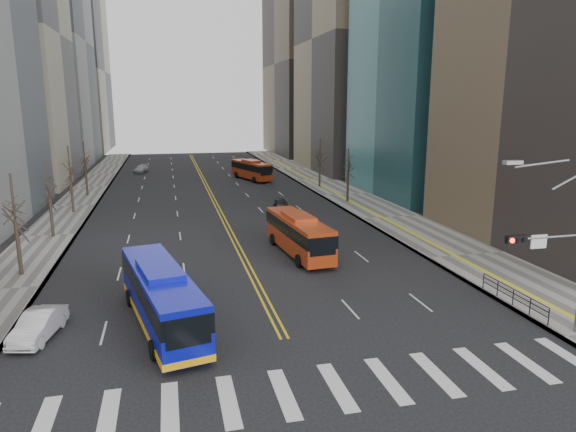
{
  "coord_description": "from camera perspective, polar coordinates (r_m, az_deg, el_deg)",
  "views": [
    {
      "loc": [
        -5.52,
        -19.12,
        12.03
      ],
      "look_at": [
        1.83,
        12.03,
        4.99
      ],
      "focal_mm": 32.0,
      "sensor_mm": 36.0,
      "label": 1
    }
  ],
  "objects": [
    {
      "name": "red_bus_far",
      "position": [
        82.65,
        -4.1,
        5.27
      ],
      "size": [
        5.25,
        10.24,
        3.2
      ],
      "color": "#AE3612",
      "rests_on": "ground"
    },
    {
      "name": "car_dark_far",
      "position": [
        99.54,
        -4.1,
        5.78
      ],
      "size": [
        2.41,
        4.41,
        1.17
      ],
      "primitive_type": "imported",
      "rotation": [
        0.0,
        0.0,
        -0.11
      ],
      "color": "black",
      "rests_on": "ground"
    },
    {
      "name": "blue_bus",
      "position": [
        29.21,
        -13.9,
        -8.5
      ],
      "size": [
        4.87,
        11.95,
        3.41
      ],
      "color": "#0B11AF",
      "rests_on": "ground"
    },
    {
      "name": "ground",
      "position": [
        23.25,
        2.56,
        -18.76
      ],
      "size": [
        220.0,
        220.0,
        0.0
      ],
      "primitive_type": "plane",
      "color": "black"
    },
    {
      "name": "car_dark_mid",
      "position": [
        59.48,
        -0.77,
        1.37
      ],
      "size": [
        1.73,
        3.8,
        1.27
      ],
      "primitive_type": "imported",
      "rotation": [
        0.0,
        0.0,
        -0.06
      ],
      "color": "black",
      "rests_on": "ground"
    },
    {
      "name": "centerline",
      "position": [
        75.29,
        -8.91,
        3.07
      ],
      "size": [
        0.55,
        100.0,
        0.01
      ],
      "color": "gold",
      "rests_on": "ground"
    },
    {
      "name": "office_towers",
      "position": [
        88.61,
        -10.12,
        19.95
      ],
      "size": [
        83.0,
        134.0,
        58.0
      ],
      "color": "gray",
      "rests_on": "ground"
    },
    {
      "name": "sidewalk_right",
      "position": [
        69.16,
        6.38,
        2.38
      ],
      "size": [
        7.0,
        130.0,
        0.15
      ],
      "primitive_type": "cube",
      "color": "#65635F",
      "rests_on": "ground"
    },
    {
      "name": "street_trees",
      "position": [
        54.17,
        -14.96,
        4.4
      ],
      "size": [
        35.2,
        47.2,
        7.6
      ],
      "color": "#2E231C",
      "rests_on": "ground"
    },
    {
      "name": "car_silver",
      "position": [
        94.81,
        -16.02,
        5.04
      ],
      "size": [
        2.94,
        4.8,
        1.3
      ],
      "primitive_type": "imported",
      "rotation": [
        0.0,
        0.0,
        -0.27
      ],
      "color": "#9E9EA3",
      "rests_on": "ground"
    },
    {
      "name": "car_white",
      "position": [
        30.29,
        -26.01,
        -10.86
      ],
      "size": [
        2.39,
        4.54,
        1.42
      ],
      "primitive_type": "imported",
      "rotation": [
        0.0,
        0.0,
        -0.21
      ],
      "color": "silver",
      "rests_on": "ground"
    },
    {
      "name": "red_bus_near",
      "position": [
        41.51,
        1.19,
        -1.81
      ],
      "size": [
        3.37,
        10.48,
        3.29
      ],
      "color": "#AE3612",
      "rests_on": "ground"
    },
    {
      "name": "crosswalk",
      "position": [
        23.25,
        2.56,
        -18.75
      ],
      "size": [
        26.7,
        4.0,
        0.01
      ],
      "color": "silver",
      "rests_on": "ground"
    },
    {
      "name": "signal_mast",
      "position": [
        29.48,
        28.22,
        -3.19
      ],
      "size": [
        5.37,
        0.37,
        9.39
      ],
      "color": "slate",
      "rests_on": "ground"
    },
    {
      "name": "sidewalk_left",
      "position": [
        66.14,
        -22.6,
        1.04
      ],
      "size": [
        5.0,
        130.0,
        0.15
      ],
      "primitive_type": "cube",
      "color": "#65635F",
      "rests_on": "ground"
    },
    {
      "name": "pedestrian_railing",
      "position": [
        33.9,
        23.75,
        -7.99
      ],
      "size": [
        0.06,
        6.06,
        1.02
      ],
      "color": "black",
      "rests_on": "sidewalk_right"
    }
  ]
}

